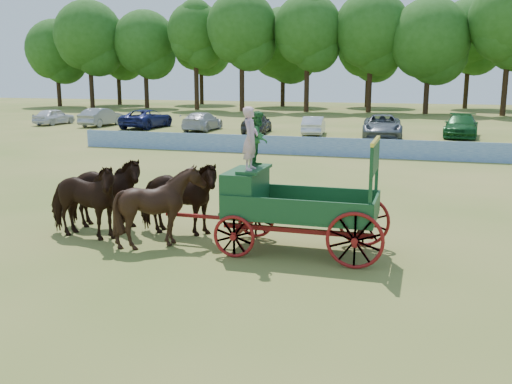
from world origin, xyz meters
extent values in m
plane|color=#9B8446|center=(0.00, 0.00, 0.00)|extent=(160.00, 160.00, 0.00)
imported|color=black|center=(-2.37, -0.28, 1.08)|extent=(2.66, 1.40, 2.17)
imported|color=black|center=(-2.37, 0.82, 1.08)|extent=(2.72, 1.56, 2.17)
imported|color=black|center=(0.03, -0.28, 1.09)|extent=(2.11, 1.91, 2.17)
imported|color=black|center=(0.03, 0.82, 1.08)|extent=(2.63, 1.31, 2.17)
cube|color=maroon|center=(2.23, 0.27, 0.60)|extent=(0.12, 2.00, 0.12)
cube|color=maroon|center=(5.23, 0.27, 0.60)|extent=(0.12, 2.00, 0.12)
cube|color=maroon|center=(3.73, -0.28, 0.72)|extent=(3.80, 0.10, 0.12)
cube|color=maroon|center=(3.73, 0.82, 0.72)|extent=(3.80, 0.10, 0.12)
cube|color=maroon|center=(1.33, 0.27, 0.75)|extent=(2.80, 0.09, 0.09)
cube|color=#1A4F28|center=(3.73, 0.27, 1.00)|extent=(3.80, 1.80, 0.10)
cube|color=#1A4F28|center=(3.73, -0.61, 1.30)|extent=(3.80, 0.06, 0.55)
cube|color=#1A4F28|center=(3.73, 1.15, 1.30)|extent=(3.80, 0.06, 0.55)
cube|color=#1A4F28|center=(5.61, 0.27, 1.30)|extent=(0.06, 1.80, 0.55)
cube|color=#1A4F28|center=(2.23, 0.27, 1.55)|extent=(0.85, 1.70, 1.05)
cube|color=#1A4F28|center=(2.48, 0.27, 2.12)|extent=(0.55, 1.50, 0.08)
cube|color=#1A4F28|center=(1.85, 0.27, 1.35)|extent=(0.10, 1.60, 0.65)
cube|color=#1A4F28|center=(2.03, 0.27, 1.05)|extent=(0.55, 1.60, 0.06)
cube|color=#1A4F28|center=(5.53, -0.53, 1.95)|extent=(0.08, 0.08, 1.80)
cube|color=#1A4F28|center=(5.53, 1.07, 1.95)|extent=(0.08, 0.08, 1.80)
cube|color=#1A4F28|center=(5.53, 0.27, 2.55)|extent=(0.07, 1.75, 0.75)
cube|color=yellow|center=(5.53, 0.27, 2.95)|extent=(0.08, 1.80, 0.09)
cube|color=yellow|center=(5.49, 0.27, 2.55)|extent=(0.02, 1.30, 0.12)
torus|color=maroon|center=(2.23, -0.68, 0.55)|extent=(1.09, 0.09, 1.09)
torus|color=maroon|center=(2.23, 1.22, 0.55)|extent=(1.09, 0.09, 1.09)
torus|color=maroon|center=(5.23, -0.68, 0.70)|extent=(1.39, 0.09, 1.39)
torus|color=maroon|center=(5.23, 1.22, 0.70)|extent=(1.39, 0.09, 1.39)
imported|color=#DBA8B9|center=(2.48, -0.08, 2.95)|extent=(0.38, 0.58, 1.59)
imported|color=#26662D|center=(2.48, 0.62, 2.88)|extent=(0.54, 0.70, 1.44)
cube|color=#1D4DA0|center=(-1.00, 18.00, 0.53)|extent=(26.00, 0.08, 1.05)
imported|color=silver|center=(-26.00, 31.14, 0.73)|extent=(2.01, 4.41, 1.47)
imported|color=gray|center=(-21.06, 31.09, 0.79)|extent=(1.87, 4.86, 1.58)
imported|color=navy|center=(-16.32, 30.62, 0.79)|extent=(2.85, 5.79, 1.58)
imported|color=silver|center=(-10.89, 29.80, 0.75)|extent=(2.12, 5.15, 1.49)
imported|color=#333338|center=(-6.05, 29.07, 0.80)|extent=(2.37, 4.85, 1.59)
imported|color=silver|center=(-1.50, 28.94, 0.70)|extent=(1.92, 4.41, 1.41)
imported|color=slate|center=(3.59, 28.81, 0.82)|extent=(3.21, 6.12, 1.64)
imported|color=#144C1E|center=(9.11, 30.67, 0.82)|extent=(2.74, 5.82, 1.64)
cylinder|color=#382314|center=(-44.00, 57.40, 2.15)|extent=(0.60, 0.60, 4.31)
sphere|color=#215015|center=(-44.00, 57.40, 7.94)|extent=(8.37, 8.37, 8.37)
cylinder|color=#382314|center=(-37.31, 55.33, 2.62)|extent=(0.60, 0.60, 5.24)
sphere|color=#215015|center=(-37.31, 55.33, 9.66)|extent=(9.12, 9.12, 9.12)
cylinder|color=#382314|center=(-30.13, 57.38, 2.38)|extent=(0.60, 0.60, 4.76)
sphere|color=#215015|center=(-30.13, 57.38, 8.77)|extent=(8.35, 8.35, 8.35)
cylinder|color=#382314|center=(-22.13, 55.81, 2.69)|extent=(0.60, 0.60, 5.38)
sphere|color=#215015|center=(-22.13, 55.81, 9.92)|extent=(7.15, 7.15, 7.15)
cylinder|color=#382314|center=(-15.46, 54.30, 2.76)|extent=(0.60, 0.60, 5.52)
sphere|color=#215015|center=(-15.46, 54.30, 10.18)|extent=(8.47, 8.47, 8.47)
cylinder|color=#382314|center=(-7.56, 55.39, 2.67)|extent=(0.60, 0.60, 5.34)
sphere|color=#215015|center=(-7.56, 55.39, 9.84)|extent=(8.14, 8.14, 8.14)
cylinder|color=#382314|center=(-0.16, 56.49, 2.64)|extent=(0.60, 0.60, 5.27)
sphere|color=#215015|center=(-0.16, 56.49, 9.72)|extent=(8.80, 8.80, 8.80)
cylinder|color=#382314|center=(6.43, 55.87, 2.30)|extent=(0.60, 0.60, 4.59)
sphere|color=#215015|center=(6.43, 55.87, 8.46)|extent=(9.13, 9.13, 9.13)
cylinder|color=#382314|center=(14.64, 54.84, 2.79)|extent=(0.60, 0.60, 5.59)
sphere|color=#215015|center=(14.64, 54.84, 10.29)|extent=(8.85, 8.85, 8.85)
cylinder|color=#382314|center=(-38.00, 63.80, 2.28)|extent=(0.60, 0.60, 4.56)
sphere|color=#215015|center=(-38.00, 63.80, 8.40)|extent=(8.14, 8.14, 8.14)
cylinder|color=#382314|center=(-26.63, 68.67, 2.61)|extent=(0.60, 0.60, 5.23)
sphere|color=#215015|center=(-26.63, 68.67, 9.63)|extent=(9.05, 9.05, 9.05)
cylinder|color=#382314|center=(-13.18, 65.99, 2.36)|extent=(0.60, 0.60, 4.72)
sphere|color=#215015|center=(-13.18, 65.99, 8.69)|extent=(9.93, 9.93, 9.93)
cylinder|color=#382314|center=(-1.58, 68.34, 2.30)|extent=(0.60, 0.60, 4.60)
sphere|color=#215015|center=(-1.58, 68.34, 8.47)|extent=(8.90, 8.90, 8.90)
cylinder|color=#382314|center=(11.44, 68.22, 2.65)|extent=(0.60, 0.60, 5.30)
sphere|color=#215015|center=(11.44, 68.22, 9.77)|extent=(8.99, 8.99, 8.99)
camera|label=1|loc=(6.69, -13.67, 4.54)|focal=40.00mm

